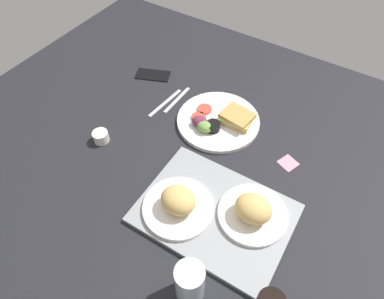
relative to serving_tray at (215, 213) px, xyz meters
The scene contains 11 objects.
ground_plane 24.33cm from the serving_tray, 48.91° to the right, with size 190.00×150.00×3.00cm, color black.
serving_tray is the anchor object (origin of this frame).
bread_plate_near 11.66cm from the serving_tray, 155.33° to the right, with size 20.93×20.93×8.84cm.
bread_plate_far 11.75cm from the serving_tray, 26.64° to the left, with size 21.68×21.68×8.74cm.
plate_with_salad 38.49cm from the serving_tray, 62.41° to the right, with size 30.96×30.96×5.40cm.
drinking_glass 24.70cm from the serving_tray, 103.99° to the left, with size 7.56×7.56×13.91cm, color silver.
espresso_cup 49.69cm from the serving_tray, ahead, with size 5.60×5.60×4.00cm, color silver.
fork 53.03cm from the serving_tray, 43.50° to the right, with size 17.00×1.40×0.50cm, color #B7B7BC.
knife 52.69cm from the serving_tray, 38.10° to the right, with size 19.00×1.40×0.50cm, color #B7B7BC.
cell_phone 71.08cm from the serving_tray, 38.08° to the right, with size 14.40×7.20×0.80cm, color black.
sticky_note 32.67cm from the serving_tray, 110.35° to the right, with size 5.60×5.60×0.12cm, color pink.
Camera 1 is at (-37.41, 65.20, 93.86)cm, focal length 32.17 mm.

